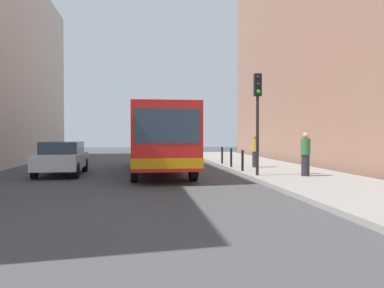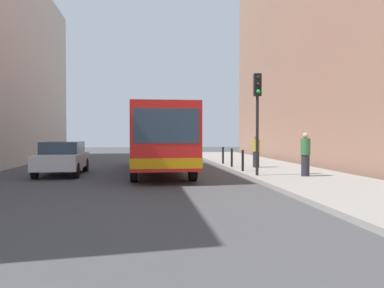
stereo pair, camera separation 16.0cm
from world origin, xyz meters
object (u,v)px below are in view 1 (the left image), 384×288
object	(u,v)px
bollard_mid	(231,158)
pedestrian_near_signal	(305,154)
bollard_far	(222,155)
bus	(158,136)
bollard_near	(243,160)
pedestrian_mid_sidewalk	(256,151)
car_beside_bus	(62,157)
traffic_light	(258,105)

from	to	relation	value
bollard_mid	pedestrian_near_signal	world-z (taller)	pedestrian_near_signal
bollard_far	bus	bearing A→B (deg)	-142.67
bus	bollard_mid	world-z (taller)	bus
bollard_near	pedestrian_mid_sidewalk	size ratio (longest dim) A/B	0.58
car_beside_bus	bollard_near	bearing A→B (deg)	173.66
car_beside_bus	bollard_near	distance (m)	8.10
bollard_mid	pedestrian_mid_sidewalk	xyz separation A→B (m)	(1.15, -0.42, 0.34)
bollard_near	bollard_mid	distance (m)	2.28
bollard_mid	bollard_far	distance (m)	2.28
car_beside_bus	pedestrian_near_signal	bearing A→B (deg)	161.11
pedestrian_near_signal	bollard_near	bearing A→B (deg)	108.65
car_beside_bus	bollard_far	size ratio (longest dim) A/B	4.67
car_beside_bus	bollard_far	xyz separation A→B (m)	(8.07, 3.81, -0.16)
bollard_near	bollard_mid	xyz separation A→B (m)	(0.00, 2.28, 0.00)
bus	pedestrian_near_signal	distance (m)	7.08
bollard_near	pedestrian_near_signal	xyz separation A→B (m)	(1.93, -2.47, 0.39)
bollard_far	pedestrian_near_signal	distance (m)	7.30
bollard_mid	pedestrian_mid_sidewalk	bearing A→B (deg)	-20.22
car_beside_bus	bollard_far	distance (m)	8.93
bollard_far	pedestrian_mid_sidewalk	size ratio (longest dim) A/B	0.58
traffic_light	bollard_far	world-z (taller)	traffic_light
bollard_far	pedestrian_near_signal	size ratio (longest dim) A/B	0.55
bus	pedestrian_mid_sidewalk	xyz separation A→B (m)	(4.92, 0.16, -0.76)
car_beside_bus	pedestrian_mid_sidewalk	size ratio (longest dim) A/B	2.71
bus	car_beside_bus	size ratio (longest dim) A/B	2.50
bus	pedestrian_near_signal	size ratio (longest dim) A/B	6.40
car_beside_bus	pedestrian_near_signal	world-z (taller)	pedestrian_near_signal
car_beside_bus	pedestrian_near_signal	xyz separation A→B (m)	(9.99, -3.22, 0.23)
bus	bollard_near	size ratio (longest dim) A/B	11.64
bollard_far	bollard_mid	bearing A→B (deg)	-90.00
bollard_far	pedestrian_mid_sidewalk	bearing A→B (deg)	-66.90
bus	bollard_far	size ratio (longest dim) A/B	11.64
car_beside_bus	bollard_near	size ratio (longest dim) A/B	4.67
pedestrian_mid_sidewalk	bus	bearing A→B (deg)	-108.93
bollard_near	bollard_far	world-z (taller)	same
pedestrian_mid_sidewalk	pedestrian_near_signal	bearing A→B (deg)	-10.73
bollard_near	bollard_far	xyz separation A→B (m)	(0.00, 4.56, 0.00)
pedestrian_mid_sidewalk	bollard_far	bearing A→B (deg)	-177.74
bollard_mid	pedestrian_mid_sidewalk	size ratio (longest dim) A/B	0.58
car_beside_bus	bollard_mid	distance (m)	8.21
bus	bollard_far	distance (m)	4.86
bollard_mid	traffic_light	bearing A→B (deg)	-88.66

